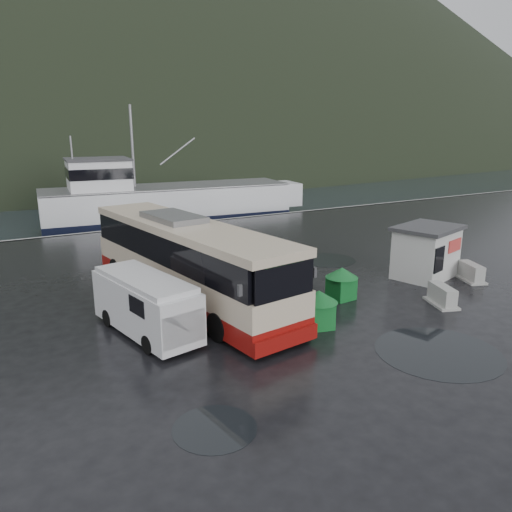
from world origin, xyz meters
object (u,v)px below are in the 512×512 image
dome_tent (258,329)px  ticket_kiosk (424,277)px  jersey_barrier_a (441,304)px  fishing_trawler (169,207)px  jersey_barrier_b (470,280)px  waste_bin_right (341,299)px  coach_bus (189,301)px  waste_bin_left (318,327)px  white_van (147,333)px

dome_tent → ticket_kiosk: size_ratio=0.88×
jersey_barrier_a → fishing_trawler: fishing_trawler is taller
jersey_barrier_b → fishing_trawler: size_ratio=0.07×
waste_bin_right → coach_bus: bearing=153.3°
ticket_kiosk → coach_bus: bearing=151.5°
ticket_kiosk → jersey_barrier_b: size_ratio=1.95×
coach_bus → waste_bin_left: bearing=-66.1°
white_van → jersey_barrier_a: (12.35, -3.29, 0.00)m
dome_tent → waste_bin_left: bearing=-22.6°
waste_bin_left → jersey_barrier_b: (10.38, 1.15, 0.00)m
coach_bus → jersey_barrier_b: size_ratio=7.64×
coach_bus → waste_bin_right: size_ratio=9.12×
coach_bus → waste_bin_right: coach_bus is taller
white_van → dome_tent: (3.89, -1.77, 0.00)m
ticket_kiosk → dome_tent: bearing=172.8°
waste_bin_left → dome_tent: 2.37m
waste_bin_left → jersey_barrier_b: size_ratio=0.85×
coach_bus → fishing_trawler: bearing=64.0°
ticket_kiosk → jersey_barrier_b: bearing=-61.0°
white_van → dome_tent: 4.28m
coach_bus → fishing_trawler: (8.04, 25.44, 0.00)m
jersey_barrier_a → jersey_barrier_b: (4.11, 1.75, 0.00)m
white_van → ticket_kiosk: size_ratio=1.58×
dome_tent → ticket_kiosk: ticket_kiosk is taller
dome_tent → jersey_barrier_a: size_ratio=1.74×
waste_bin_left → coach_bus: bearing=122.4°
jersey_barrier_b → fishing_trawler: (-5.70, 29.58, 0.00)m
white_van → jersey_barrier_a: size_ratio=3.14×
waste_bin_left → waste_bin_right: 3.58m
coach_bus → jersey_barrier_b: bearing=-25.3°
dome_tent → fishing_trawler: bearing=77.0°
jersey_barrier_b → waste_bin_right: bearing=172.3°
waste_bin_left → fishing_trawler: (4.68, 30.73, 0.00)m
coach_bus → dome_tent: size_ratio=4.45×
ticket_kiosk → fishing_trawler: size_ratio=0.13×
coach_bus → waste_bin_right: bearing=-35.2°
jersey_barrier_a → jersey_barrier_b: 4.47m
dome_tent → coach_bus: bearing=105.0°
coach_bus → dome_tent: 4.54m
coach_bus → ticket_kiosk: size_ratio=3.91×
coach_bus → jersey_barrier_a: size_ratio=7.75×
white_van → coach_bus: bearing=32.3°
waste_bin_left → jersey_barrier_a: size_ratio=0.86×
waste_bin_right → fishing_trawler: size_ratio=0.05×
coach_bus → jersey_barrier_b: coach_bus is taller
jersey_barrier_a → waste_bin_right: bearing=141.0°
waste_bin_left → dome_tent: waste_bin_left is taller
waste_bin_right → jersey_barrier_a: size_ratio=0.85×
dome_tent → ticket_kiosk: (10.96, 1.81, 0.00)m
white_van → jersey_barrier_a: white_van is taller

